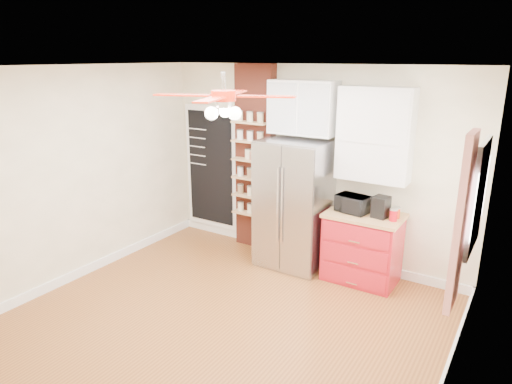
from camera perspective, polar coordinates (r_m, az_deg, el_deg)
The scene contains 21 objects.
floor at distance 5.26m, azimuth -3.53°, elevation -15.49°, with size 4.50×4.50×0.00m, color brown.
ceiling at distance 4.46m, azimuth -4.16°, elevation 15.37°, with size 4.50×4.50×0.00m, color white.
wall_back at distance 6.35m, azimuth 6.81°, elevation 3.36°, with size 4.50×0.02×2.70m, color #F7EBC7.
wall_front at distance 3.40m, azimuth -24.27°, elevation -10.10°, with size 4.50×0.02×2.70m, color #F7EBC7.
wall_left at distance 6.23m, azimuth -20.85°, elevation 2.12°, with size 0.02×4.00×2.70m, color #F7EBC7.
wall_right at distance 3.90m, azimuth 24.32°, elevation -6.69°, with size 0.02×4.00×2.70m, color #F7EBC7.
chalkboard at distance 7.25m, azimuth -5.61°, elevation 3.03°, with size 0.95×0.05×1.95m.
brick_pillar at distance 6.68m, azimuth -0.09°, elevation 4.14°, with size 0.60×0.16×2.70m, color maroon.
fridge at distance 6.18m, azimuth 4.76°, elevation -1.52°, with size 0.90×0.70×1.75m, color #ADADB2.
upper_glass_cabinet at distance 6.08m, azimuth 5.92°, elevation 10.46°, with size 0.90×0.35×0.70m, color white.
red_cabinet at distance 6.02m, azimuth 13.15°, elevation -6.72°, with size 0.94×0.64×0.90m.
upper_shelf_unit at distance 5.78m, azimuth 14.64°, elevation 6.95°, with size 0.90×0.30×1.15m, color white.
window at distance 4.68m, azimuth 26.02°, elevation -0.51°, with size 0.04×0.75×1.05m, color white.
curtain at distance 4.20m, azimuth 24.26°, elevation -3.59°, with size 0.06×0.40×1.55m, color red.
ceiling_fan at distance 4.47m, azimuth -4.08°, elevation 11.84°, with size 1.40×1.40×0.44m.
toaster_oven at distance 5.87m, azimuth 11.98°, elevation -1.45°, with size 0.40×0.27×0.22m, color black.
coffee_maker at distance 5.76m, azimuth 15.35°, elevation -1.81°, with size 0.18×0.19×0.26m, color black.
canister_left at distance 5.69m, azimuth 16.80°, elevation -2.84°, with size 0.09×0.09×0.14m, color #B00914.
canister_right at distance 5.81m, azimuth 17.09°, elevation -2.53°, with size 0.09×0.09×0.12m, color red.
pantry_jar_oats at distance 6.58m, azimuth -0.95°, elevation 4.74°, with size 0.10×0.10×0.13m, color beige.
pantry_jar_beans at distance 6.52m, azimuth -0.36°, elevation 4.60°, with size 0.10×0.10×0.13m, color brown.
Camera 1 is at (2.63, -3.60, 2.79)m, focal length 32.00 mm.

